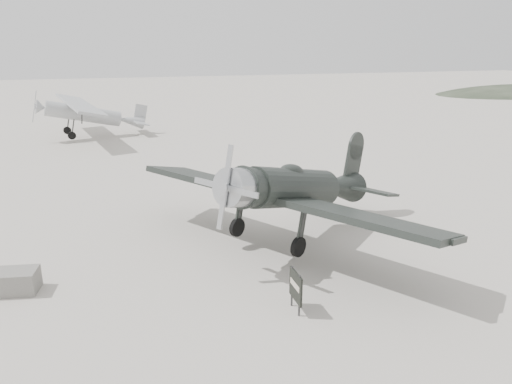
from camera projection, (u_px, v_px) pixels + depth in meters
ground at (215, 236)px, 20.16m from camera, size 160.00×160.00×0.00m
lowwing_monoplane at (298, 189)px, 19.05m from camera, size 10.43×11.46×4.10m
highwing_monoplane at (88, 111)px, 38.63m from camera, size 8.50×11.87×3.36m
equipment_block at (14, 281)px, 15.72m from camera, size 1.54×1.07×0.72m
sign_board at (296, 287)px, 14.50m from camera, size 0.11×0.90×1.30m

